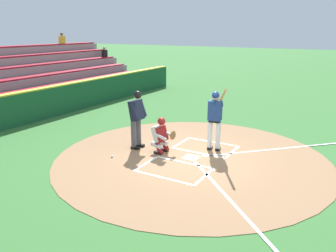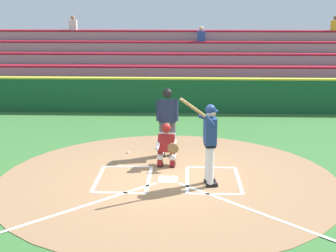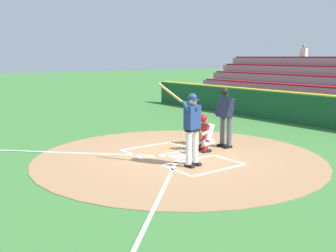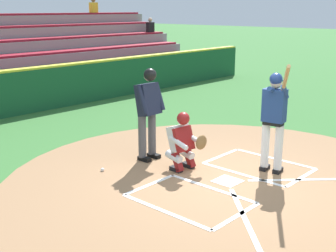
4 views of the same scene
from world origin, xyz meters
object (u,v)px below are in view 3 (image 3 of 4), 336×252
at_px(catcher, 204,132).
at_px(batter, 192,124).
at_px(plate_umpire, 225,113).
at_px(baseball, 205,140).

bearing_deg(catcher, batter, 127.25).
bearing_deg(plate_umpire, catcher, 91.42).
height_order(catcher, baseball, catcher).
height_order(batter, catcher, batter).
relative_size(catcher, plate_umpire, 0.61).
xyz_separation_m(batter, baseball, (2.11, -2.36, -1.06)).
xyz_separation_m(batter, catcher, (1.00, -1.32, -0.51)).
relative_size(catcher, baseball, 15.27).
height_order(batter, plate_umpire, batter).
relative_size(batter, catcher, 1.88).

